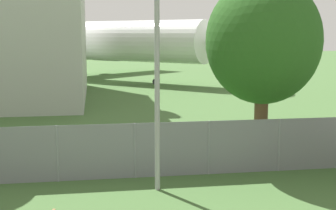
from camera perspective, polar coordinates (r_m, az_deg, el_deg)
The scene contains 4 objects.
perimeter_fence at distance 16.20m, azimuth 4.98°, elevation -5.22°, with size 56.07×0.07×1.88m.
airplane at distance 51.29m, azimuth -11.21°, elevation 7.66°, with size 31.93×29.16×12.07m.
tree_left_of_cabin at distance 17.23m, azimuth 11.53°, elevation 7.59°, with size 4.14×4.14×6.85m.
light_mast at distance 14.08m, azimuth -1.37°, elevation 11.37°, with size 0.44×0.44×9.16m.
Camera 1 is at (-3.84, -5.74, 4.82)m, focal length 50.00 mm.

